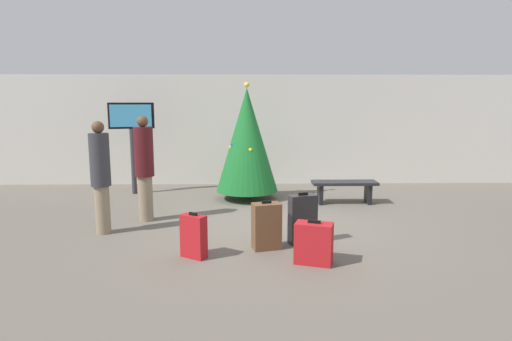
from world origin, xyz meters
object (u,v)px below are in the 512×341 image
object	(u,v)px
waiting_bench	(344,187)
suitcase_0	(266,226)
traveller_0	(144,166)
suitcase_2	(303,219)
flight_info_kiosk	(132,129)
suitcase_1	(194,236)
holiday_tree	(247,140)
suitcase_3	(314,243)
traveller_1	(101,175)

from	to	relation	value
waiting_bench	suitcase_0	size ratio (longest dim) A/B	1.89
traveller_0	suitcase_2	world-z (taller)	traveller_0
flight_info_kiosk	suitcase_1	xyz separation A→B (m)	(1.93, -4.26, -1.23)
holiday_tree	suitcase_3	distance (m)	4.13
flight_info_kiosk	holiday_tree	bearing A→B (deg)	-13.12
flight_info_kiosk	waiting_bench	xyz separation A→B (m)	(4.75, -1.09, -1.18)
holiday_tree	suitcase_2	bearing A→B (deg)	-74.42
suitcase_0	suitcase_3	xyz separation A→B (m)	(0.61, -0.59, -0.07)
traveller_0	suitcase_2	size ratio (longest dim) A/B	2.40
traveller_1	suitcase_2	distance (m)	3.34
traveller_0	suitcase_0	bearing A→B (deg)	-36.38
traveller_1	suitcase_1	distance (m)	2.12
waiting_bench	suitcase_2	distance (m)	2.86
suitcase_1	suitcase_3	bearing A→B (deg)	-8.79
suitcase_0	suitcase_1	world-z (taller)	suitcase_0
holiday_tree	suitcase_2	xyz separation A→B (m)	(0.85, -3.06, -0.95)
suitcase_2	traveller_1	bearing A→B (deg)	169.96
traveller_1	suitcase_1	xyz separation A→B (m)	(1.64, -1.16, -0.68)
waiting_bench	suitcase_3	size ratio (longest dim) A/B	2.30
holiday_tree	flight_info_kiosk	distance (m)	2.75
flight_info_kiosk	waiting_bench	bearing A→B (deg)	-12.97
holiday_tree	suitcase_0	bearing A→B (deg)	-85.05
traveller_1	suitcase_3	world-z (taller)	traveller_1
flight_info_kiosk	suitcase_0	xyz separation A→B (m)	(2.96, -3.93, -1.19)
waiting_bench	suitcase_1	distance (m)	4.24
suitcase_0	flight_info_kiosk	bearing A→B (deg)	127.02
traveller_1	suitcase_3	bearing A→B (deg)	-23.27
traveller_1	holiday_tree	bearing A→B (deg)	46.18
flight_info_kiosk	suitcase_1	distance (m)	4.84
waiting_bench	suitcase_1	world-z (taller)	suitcase_1
traveller_1	suitcase_3	distance (m)	3.64
traveller_1	suitcase_1	size ratio (longest dim) A/B	2.87
flight_info_kiosk	traveller_0	distance (m)	2.54
waiting_bench	traveller_0	bearing A→B (deg)	-162.29
flight_info_kiosk	suitcase_0	size ratio (longest dim) A/B	2.93
traveller_0	suitcase_0	distance (m)	2.74
traveller_0	suitcase_2	bearing A→B (deg)	-26.17
suitcase_2	suitcase_3	bearing A→B (deg)	-86.99
flight_info_kiosk	traveller_1	xyz separation A→B (m)	(0.29, -3.11, -0.54)
holiday_tree	traveller_0	world-z (taller)	holiday_tree
suitcase_3	traveller_1	bearing A→B (deg)	156.73
flight_info_kiosk	traveller_0	xyz separation A→B (m)	(0.82, -2.35, -0.52)
traveller_1	suitcase_2	world-z (taller)	traveller_1
waiting_bench	suitcase_2	bearing A→B (deg)	-115.39
holiday_tree	suitcase_1	bearing A→B (deg)	-101.57
suitcase_3	suitcase_0	bearing A→B (deg)	135.90
traveller_1	suitcase_1	world-z (taller)	traveller_1
suitcase_1	suitcase_3	world-z (taller)	suitcase_1
flight_info_kiosk	traveller_1	distance (m)	3.17
waiting_bench	suitcase_0	world-z (taller)	suitcase_0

